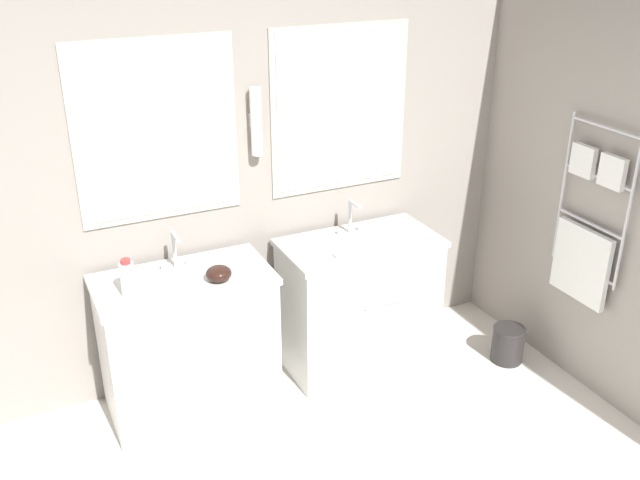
{
  "coord_description": "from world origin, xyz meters",
  "views": [
    {
      "loc": [
        -1.04,
        -1.49,
        2.66
      ],
      "look_at": [
        0.43,
        1.57,
        1.11
      ],
      "focal_mm": 40.0,
      "sensor_mm": 36.0,
      "label": 1
    }
  ],
  "objects": [
    {
      "name": "amenity_bowl",
      "position": [
        -0.05,
        1.83,
        0.9
      ],
      "size": [
        0.14,
        0.14,
        0.08
      ],
      "color": "black",
      "rests_on": "vanity_left"
    },
    {
      "name": "soap_dish",
      "position": [
        0.68,
        1.8,
        0.87
      ],
      "size": [
        0.09,
        0.06,
        0.04
      ],
      "color": "white",
      "rests_on": "vanity_right"
    },
    {
      "name": "faucet_left",
      "position": [
        -0.22,
        2.07,
        0.97
      ],
      "size": [
        0.17,
        0.14,
        0.22
      ],
      "color": "silver",
      "rests_on": "vanity_left"
    },
    {
      "name": "wall_back",
      "position": [
        0.01,
        2.28,
        1.31
      ],
      "size": [
        5.65,
        0.15,
        2.6
      ],
      "color": "gray",
      "rests_on": "ground_plane"
    },
    {
      "name": "wall_right",
      "position": [
        2.05,
        1.01,
        1.3
      ],
      "size": [
        0.13,
        4.37,
        2.6
      ],
      "color": "gray",
      "rests_on": "ground_plane"
    },
    {
      "name": "toiletry_bottle",
      "position": [
        -0.52,
        1.86,
        0.96
      ],
      "size": [
        0.08,
        0.08,
        0.21
      ],
      "color": "silver",
      "rests_on": "vanity_left"
    },
    {
      "name": "vanity_right",
      "position": [
        0.89,
        1.92,
        0.43
      ],
      "size": [
        0.97,
        0.58,
        0.86
      ],
      "color": "white",
      "rests_on": "ground_plane"
    },
    {
      "name": "faucet_right",
      "position": [
        0.89,
        2.07,
        0.97
      ],
      "size": [
        0.17,
        0.14,
        0.22
      ],
      "color": "silver",
      "rests_on": "vanity_right"
    },
    {
      "name": "waste_bin",
      "position": [
        1.76,
        1.52,
        0.13
      ],
      "size": [
        0.21,
        0.21,
        0.24
      ],
      "color": "#282626",
      "rests_on": "ground_plane"
    },
    {
      "name": "vanity_left",
      "position": [
        -0.22,
        1.92,
        0.43
      ],
      "size": [
        0.97,
        0.58,
        0.86
      ],
      "color": "white",
      "rests_on": "ground_plane"
    }
  ]
}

